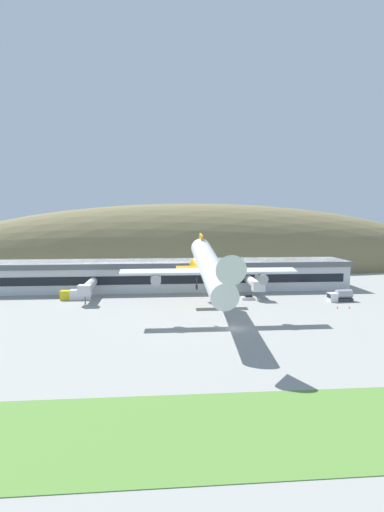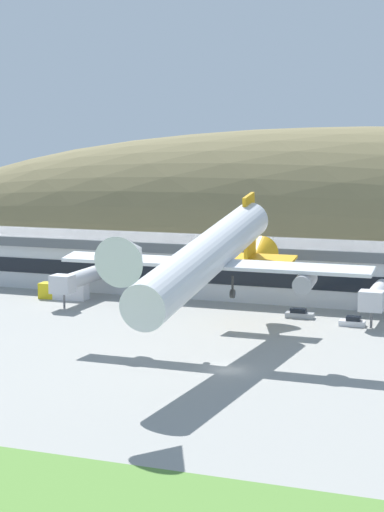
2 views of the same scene
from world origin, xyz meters
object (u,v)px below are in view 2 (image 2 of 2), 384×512
Objects in this scene: terminal_building at (245,264)px; service_car_2 at (353,322)px; jetway_0 at (79,279)px; jetway_1 at (376,295)px; cargo_airplane at (209,257)px; fuel_truck at (64,291)px; service_car_0 at (299,314)px.

terminal_building is 31.14× the size of service_car_2.
jetway_1 is (47.79, 1.20, -0.00)m from jetway_0.
terminal_building is 28.59m from jetway_0.
fuel_truck is (-34.88, 27.36, -10.97)m from cargo_airplane.
cargo_airplane is (7.47, -41.61, 7.07)m from terminal_building.
service_car_2 is at bearing -18.11° from service_car_0.
service_car_0 is at bearing 77.59° from cargo_airplane.
jetway_1 is 11.65m from service_car_0.
cargo_airplane reaches higher than service_car_2.
service_car_0 is at bearing 161.89° from service_car_2.
service_car_2 is 0.44× the size of fuel_truck.
jetway_1 is 3.22× the size of service_car_0.
service_car_0 is at bearing -2.25° from fuel_truck.
jetway_0 is 0.31× the size of cargo_airplane.
service_car_2 is at bearing 58.56° from cargo_airplane.
fuel_truck is at bearing 177.75° from service_car_0.
terminal_building reaches higher than service_car_0.
fuel_truck reaches higher than service_car_0.
terminal_building is 7.25× the size of jetway_0.
service_car_0 is 8.84m from service_car_2.
terminal_building is 27.21× the size of service_car_0.
service_car_2 is at bearing -126.99° from jetway_1.
jetway_0 is at bearing 176.95° from service_car_2.
fuel_truck is (-40.55, 1.59, 0.77)m from service_car_0.
jetway_0 is 5.05m from fuel_truck.
fuel_truck is (-51.66, 0.74, -2.61)m from jetway_1.
terminal_building is at bearing 27.49° from fuel_truck.
jetway_0 reaches higher than fuel_truck.
jetway_1 reaches higher than fuel_truck.
jetway_0 is 40.96m from cargo_airplane.
fuel_truck is (-27.40, -14.26, -3.90)m from terminal_building.
cargo_airplane reaches higher than jetway_1.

